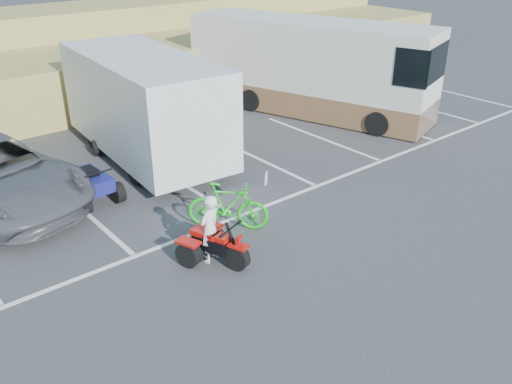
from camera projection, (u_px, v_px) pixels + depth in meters
ground at (307, 260)px, 11.26m from camera, size 100.00×100.00×0.00m
parking_stripes at (225, 184)px, 14.58m from camera, size 28.00×5.16×0.01m
grass_embankment at (35, 62)px, 21.38m from camera, size 40.00×8.50×3.10m
red_trike_atv at (217, 262)px, 11.21m from camera, size 1.49×1.71×0.93m
rider at (210, 229)px, 10.96m from camera, size 0.63×0.51×1.48m
green_dirt_bike at (228, 206)px, 12.24m from camera, size 1.65×1.73×1.12m
cargo_trailer at (144, 104)px, 15.66m from camera, size 3.09×6.65×3.01m
rv_motorhome at (309, 74)px, 19.73m from camera, size 4.98×9.33×3.26m
quad_atv_blue at (93, 201)px, 13.70m from camera, size 1.21×1.57×0.99m
quad_atv_green at (109, 148)px, 16.96m from camera, size 1.38×1.60×0.89m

